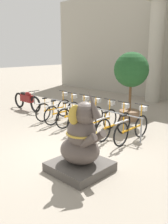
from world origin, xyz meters
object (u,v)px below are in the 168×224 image
bicycle_1 (63,111)px  potted_tree (131,74)px  motorcycle (27,100)px  bicycle_4 (101,120)px  elephant_statue (81,145)px  bicycle_0 (55,108)px  bicycle_2 (75,114)px  bicycle_3 (87,117)px  bicycle_5 (115,124)px  bicycle_6 (132,128)px

bicycle_1 → potted_tree: potted_tree is taller
motorcycle → bicycle_4: bearing=-1.6°
bicycle_4 → elephant_statue: elephant_statue is taller
bicycle_1 → bicycle_0: bearing=173.2°
bicycle_2 → bicycle_3: 0.61m
bicycle_4 → bicycle_5: same height
bicycle_4 → bicycle_5: bearing=-3.5°
potted_tree → bicycle_1: bearing=-129.4°
bicycle_1 → bicycle_6: (3.03, 0.07, 0.00)m
bicycle_3 → bicycle_6: bearing=1.7°
elephant_statue → motorcycle: bearing=157.0°
bicycle_1 → motorcycle: (-2.67, 0.16, 0.05)m
potted_tree → bicycle_3: bearing=-102.2°
bicycle_0 → elephant_statue: elephant_statue is taller
bicycle_2 → motorcycle: (-3.28, 0.12, 0.05)m
motorcycle → potted_tree: 4.87m
elephant_statue → motorcycle: (-5.95, 2.52, -0.18)m
bicycle_1 → bicycle_5: size_ratio=1.00×
bicycle_4 → bicycle_5: 0.61m
bicycle_1 → potted_tree: size_ratio=0.68×
bicycle_3 → potted_tree: potted_tree is taller
bicycle_0 → bicycle_1: (0.61, -0.07, 0.00)m
bicycle_0 → bicycle_4: same height
bicycle_0 → elephant_statue: bearing=-32.1°
bicycle_1 → bicycle_5: bearing=0.0°
bicycle_3 → bicycle_6: same height
bicycle_5 → bicycle_1: bearing=-180.0°
bicycle_2 → elephant_statue: size_ratio=0.93×
bicycle_5 → potted_tree: size_ratio=0.68×
bicycle_6 → bicycle_3: bearing=-178.3°
bicycle_0 → bicycle_3: 1.82m
bicycle_6 → elephant_statue: elephant_statue is taller
bicycle_5 → elephant_statue: 2.52m
motorcycle → bicycle_2: bearing=-2.1°
bicycle_0 → bicycle_3: (1.82, -0.05, 0.00)m
bicycle_6 → elephant_statue: (0.24, -2.43, 0.22)m
bicycle_5 → bicycle_6: 0.61m
bicycle_3 → bicycle_6: 1.82m
bicycle_3 → motorcycle: (-3.89, 0.14, 0.05)m
bicycle_1 → bicycle_5: 2.42m
bicycle_3 → bicycle_6: (1.82, 0.05, 0.00)m
bicycle_2 → bicycle_5: same height
bicycle_6 → potted_tree: bearing=125.9°
bicycle_1 → bicycle_2: bearing=3.7°
bicycle_0 → elephant_statue: size_ratio=0.93×
bicycle_1 → bicycle_4: same height
bicycle_0 → bicycle_3: bearing=-1.7°
bicycle_0 → bicycle_1: 0.61m
bicycle_3 → elephant_statue: 3.16m
bicycle_5 → potted_tree: bearing=111.5°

